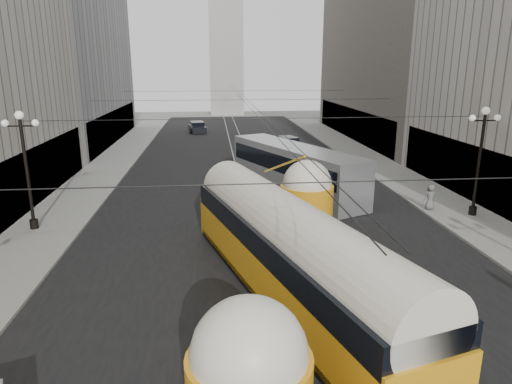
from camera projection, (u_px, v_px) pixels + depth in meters
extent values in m
cube|color=black|center=(245.00, 169.00, 40.07)|extent=(20.00, 85.00, 0.02)
cube|color=gray|center=(114.00, 162.00, 42.32)|extent=(4.00, 72.00, 0.15)
cube|color=gray|center=(365.00, 158.00, 44.50)|extent=(4.00, 72.00, 0.15)
cube|color=gray|center=(236.00, 169.00, 40.00)|extent=(0.12, 85.00, 0.04)
cube|color=gray|center=(253.00, 169.00, 40.14)|extent=(0.12, 85.00, 0.04)
cube|color=black|center=(42.00, 172.00, 30.10)|extent=(0.10, 18.00, 3.60)
cube|color=#999999|center=(50.00, 15.00, 49.37)|extent=(12.00, 28.00, 28.00)
cube|color=black|center=(115.00, 126.00, 53.12)|extent=(0.10, 25.20, 3.60)
cube|color=black|center=(463.00, 169.00, 30.74)|extent=(0.10, 18.00, 3.60)
cube|color=#514C47|center=(408.00, 0.00, 52.48)|extent=(12.00, 32.00, 32.00)
cube|color=black|center=(350.00, 123.00, 55.68)|extent=(0.10, 28.80, 3.60)
cube|color=#B2AFA8|center=(226.00, 47.00, 82.42)|extent=(6.00, 6.00, 24.00)
cylinder|color=black|center=(27.00, 175.00, 24.17)|extent=(0.18, 0.18, 6.00)
cylinder|color=black|center=(34.00, 224.00, 24.91)|extent=(0.44, 0.44, 0.50)
cylinder|color=black|center=(21.00, 126.00, 23.48)|extent=(1.60, 0.08, 0.08)
sphere|color=white|center=(19.00, 115.00, 23.33)|extent=(0.44, 0.44, 0.44)
sphere|color=white|center=(5.00, 123.00, 23.37)|extent=(0.36, 0.36, 0.36)
sphere|color=white|center=(35.00, 123.00, 23.50)|extent=(0.36, 0.36, 0.36)
cylinder|color=black|center=(479.00, 166.00, 26.47)|extent=(0.18, 0.18, 6.00)
cylinder|color=black|center=(473.00, 211.00, 27.20)|extent=(0.44, 0.44, 0.50)
cylinder|color=black|center=(485.00, 121.00, 25.77)|extent=(1.60, 0.08, 0.08)
sphere|color=white|center=(486.00, 111.00, 25.62)|extent=(0.44, 0.44, 0.44)
sphere|color=white|center=(472.00, 118.00, 25.66)|extent=(0.36, 0.36, 0.36)
sphere|color=white|center=(498.00, 118.00, 25.80)|extent=(0.36, 0.36, 0.36)
cylinder|color=black|center=(326.00, 182.00, 11.13)|extent=(25.00, 0.03, 0.03)
cylinder|color=black|center=(263.00, 118.00, 24.56)|extent=(25.00, 0.03, 0.03)
cylinder|color=black|center=(245.00, 100.00, 37.99)|extent=(25.00, 0.03, 0.03)
cylinder|color=black|center=(236.00, 91.00, 51.41)|extent=(25.00, 0.03, 0.03)
cylinder|color=black|center=(242.00, 99.00, 41.88)|extent=(0.03, 72.00, 0.03)
cylinder|color=black|center=(246.00, 99.00, 41.91)|extent=(0.03, 72.00, 0.03)
cube|color=orange|center=(289.00, 269.00, 17.64)|extent=(7.11, 15.63, 1.88)
cube|color=black|center=(289.00, 289.00, 17.88)|extent=(6.98, 15.18, 0.33)
cube|color=black|center=(290.00, 240.00, 17.32)|extent=(7.06, 15.41, 0.94)
cylinder|color=silver|center=(290.00, 231.00, 17.23)|extent=(6.73, 15.31, 2.54)
sphere|color=silver|center=(249.00, 355.00, 10.05)|extent=(2.65, 2.65, 2.65)
cylinder|color=orange|center=(306.00, 208.00, 24.82)|extent=(2.87, 2.87, 2.54)
sphere|color=silver|center=(307.00, 184.00, 24.47)|extent=(2.65, 2.65, 2.65)
cube|color=#B3B6B9|center=(294.00, 169.00, 32.23)|extent=(7.88, 13.02, 3.27)
cube|color=black|center=(294.00, 162.00, 32.08)|extent=(7.71, 12.61, 1.20)
cube|color=black|center=(314.00, 187.00, 25.91)|extent=(2.32, 1.13, 1.52)
cylinder|color=black|center=(284.00, 203.00, 28.21)|extent=(0.30, 1.09, 1.09)
cylinder|color=black|center=(328.00, 202.00, 28.46)|extent=(0.30, 1.09, 1.09)
cylinder|color=black|center=(268.00, 171.00, 36.61)|extent=(0.30, 1.09, 1.09)
cylinder|color=black|center=(301.00, 171.00, 36.86)|extent=(0.30, 1.09, 1.09)
cube|color=#BCBCBC|center=(288.00, 145.00, 49.59)|extent=(2.91, 4.51, 0.74)
cube|color=black|center=(288.00, 140.00, 49.45)|extent=(2.14, 2.65, 0.70)
cylinder|color=black|center=(283.00, 148.00, 48.19)|extent=(0.22, 0.60, 0.60)
cylinder|color=black|center=(298.00, 148.00, 48.34)|extent=(0.22, 0.60, 0.60)
cylinder|color=black|center=(279.00, 144.00, 50.93)|extent=(0.22, 0.60, 0.60)
cylinder|color=black|center=(293.00, 144.00, 51.07)|extent=(0.22, 0.60, 0.60)
cube|color=black|center=(197.00, 129.00, 61.89)|extent=(2.60, 4.83, 0.81)
cube|color=black|center=(197.00, 124.00, 61.74)|extent=(2.05, 2.76, 0.77)
cylinder|color=black|center=(191.00, 132.00, 60.37)|extent=(0.22, 0.65, 0.65)
cylinder|color=black|center=(203.00, 131.00, 60.52)|extent=(0.22, 0.65, 0.65)
cylinder|color=black|center=(192.00, 128.00, 63.36)|extent=(0.22, 0.65, 0.65)
cylinder|color=black|center=(204.00, 128.00, 63.51)|extent=(0.22, 0.65, 0.65)
imported|color=slate|center=(430.00, 197.00, 28.05)|extent=(0.83, 0.57, 1.59)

